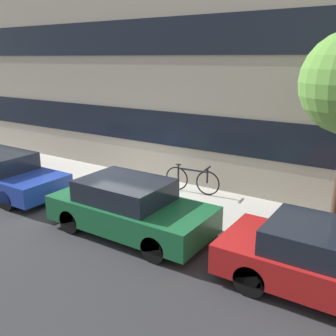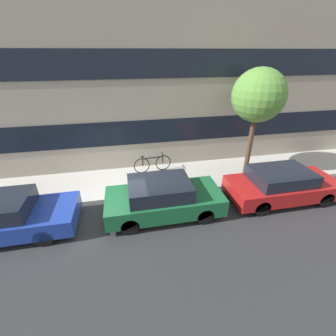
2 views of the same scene
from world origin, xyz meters
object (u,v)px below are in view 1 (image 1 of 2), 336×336
parked_car_blue (0,173)px  parked_car_green (129,207)px  parked_car_red (336,264)px  bicycle (192,179)px  fire_hydrant (30,164)px

parked_car_blue → parked_car_green: 5.20m
parked_car_blue → parked_car_red: size_ratio=1.10×
parked_car_blue → parked_car_green: size_ratio=1.15×
parked_car_red → bicycle: 5.44m
parked_car_blue → parked_car_red: (9.81, 0.00, -0.00)m
parked_car_blue → bicycle: bearing=29.4°
parked_car_green → bicycle: bearing=89.2°
fire_hydrant → parked_car_green: bearing=-14.6°
parked_car_blue → parked_car_green: (5.20, 0.00, 0.02)m
parked_car_green → bicycle: (0.04, 2.95, -0.10)m
fire_hydrant → bicycle: size_ratio=0.39×
parked_car_green → parked_car_blue: bearing=180.0°
parked_car_green → parked_car_red: parked_car_green is taller
parked_car_red → fire_hydrant: parked_car_red is taller
parked_car_red → parked_car_blue: bearing=180.0°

